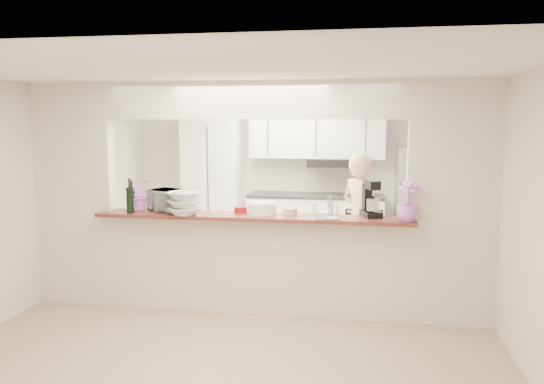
% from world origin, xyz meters
% --- Properties ---
extents(floor, '(6.00, 6.00, 0.00)m').
position_xyz_m(floor, '(0.00, 0.00, 0.00)').
color(floor, tan).
rests_on(floor, ground).
extents(tile_overlay, '(5.00, 2.90, 0.01)m').
position_xyz_m(tile_overlay, '(0.00, 1.55, 0.01)').
color(tile_overlay, beige).
rests_on(tile_overlay, floor).
extents(partition, '(5.00, 0.15, 2.50)m').
position_xyz_m(partition, '(0.00, 0.00, 1.48)').
color(partition, beige).
rests_on(partition, floor).
extents(bar_counter, '(3.40, 0.38, 1.09)m').
position_xyz_m(bar_counter, '(0.00, -0.00, 0.58)').
color(bar_counter, beige).
rests_on(bar_counter, floor).
extents(kitchen_cabinets, '(3.15, 0.62, 2.25)m').
position_xyz_m(kitchen_cabinets, '(-0.19, 2.72, 0.97)').
color(kitchen_cabinets, white).
rests_on(kitchen_cabinets, floor).
extents(refrigerator, '(0.75, 0.70, 1.70)m').
position_xyz_m(refrigerator, '(2.05, 2.65, 0.85)').
color(refrigerator, '#B0B0B5').
rests_on(refrigerator, floor).
extents(flower_left, '(0.39, 0.36, 0.35)m').
position_xyz_m(flower_left, '(-1.30, 0.04, 1.27)').
color(flower_left, '#E277C5').
rests_on(flower_left, bar_counter).
extents(wine_bottle_a, '(0.08, 0.08, 0.38)m').
position_xyz_m(wine_bottle_a, '(-1.33, -0.15, 1.24)').
color(wine_bottle_a, black).
rests_on(wine_bottle_a, bar_counter).
extents(wine_bottle_b, '(0.07, 0.07, 0.33)m').
position_xyz_m(wine_bottle_b, '(-1.40, 0.07, 1.22)').
color(wine_bottle_b, black).
rests_on(wine_bottle_b, bar_counter).
extents(toaster_oven, '(0.51, 0.44, 0.24)m').
position_xyz_m(toaster_oven, '(-0.96, 0.05, 1.21)').
color(toaster_oven, '#B0B1B5').
rests_on(toaster_oven, bar_counter).
extents(serving_bowls, '(0.44, 0.44, 0.24)m').
position_xyz_m(serving_bowls, '(-0.70, -0.17, 1.21)').
color(serving_bowls, white).
rests_on(serving_bowls, bar_counter).
extents(plate_stack_a, '(0.28, 0.28, 0.13)m').
position_xyz_m(plate_stack_a, '(0.10, 0.03, 1.16)').
color(plate_stack_a, white).
rests_on(plate_stack_a, bar_counter).
extents(plate_stack_b, '(0.31, 0.31, 0.11)m').
position_xyz_m(plate_stack_b, '(0.10, 0.03, 1.14)').
color(plate_stack_b, white).
rests_on(plate_stack_b, bar_counter).
extents(red_bowl, '(0.14, 0.14, 0.07)m').
position_xyz_m(red_bowl, '(-0.15, 0.08, 1.12)').
color(red_bowl, maroon).
rests_on(red_bowl, bar_counter).
extents(tan_bowl, '(0.15, 0.15, 0.07)m').
position_xyz_m(tan_bowl, '(0.40, 0.05, 1.13)').
color(tan_bowl, tan).
rests_on(tan_bowl, bar_counter).
extents(utensil_caddy, '(0.28, 0.21, 0.24)m').
position_xyz_m(utensil_caddy, '(0.80, -0.15, 1.19)').
color(utensil_caddy, silver).
rests_on(utensil_caddy, bar_counter).
extents(stand_mixer, '(0.24, 0.30, 0.39)m').
position_xyz_m(stand_mixer, '(1.25, 0.06, 1.26)').
color(stand_mixer, black).
rests_on(stand_mixer, bar_counter).
extents(flower_right, '(0.30, 0.30, 0.40)m').
position_xyz_m(flower_right, '(1.60, -0.15, 1.29)').
color(flower_right, '#BB72D5').
rests_on(flower_right, bar_counter).
extents(person, '(0.72, 0.71, 1.67)m').
position_xyz_m(person, '(1.15, 1.27, 0.84)').
color(person, '#D4A689').
rests_on(person, floor).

